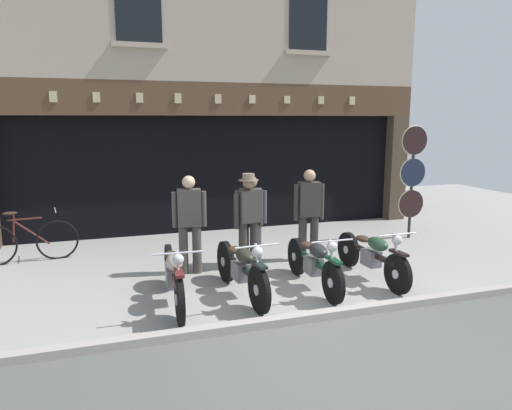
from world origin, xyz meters
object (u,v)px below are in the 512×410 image
Objects in this scene: motorcycle_center_left at (241,268)px; advert_board_near at (123,160)px; salesman_right at (309,211)px; assistant_far_right at (251,216)px; advert_board_far at (63,167)px; tyre_sign_pole at (413,174)px; salesman_left at (190,220)px; motorcycle_center at (314,262)px; motorcycle_left at (174,274)px; shopkeeper_center at (249,216)px; motorcycle_center_right at (372,255)px; leaning_bicycle at (26,241)px.

advert_board_near is at bearing -76.35° from motorcycle_center_left.
salesman_right is 1.07m from assistant_far_right.
advert_board_far is (-4.24, 2.89, 0.64)m from salesman_right.
tyre_sign_pole is at bearing -158.11° from assistant_far_right.
motorcycle_center is at bearing 149.41° from salesman_left.
advert_board_far is (-6.99, 2.07, 0.16)m from tyre_sign_pole.
motorcycle_center is at bearing -146.15° from tyre_sign_pole.
advert_board_far reaches higher than motorcycle_left.
tyre_sign_pole reaches higher than shopkeeper_center.
leaning_bicycle is (-5.36, 2.72, -0.02)m from motorcycle_center_right.
shopkeeper_center is 4.01m from leaning_bicycle.
motorcycle_center_left is 1.21× the size of salesman_right.
advert_board_far is at bearing 163.51° from tyre_sign_pole.
salesman_left is at bearing -25.91° from motorcycle_center_right.
advert_board_near is 1.20m from advert_board_far.
motorcycle_left is at bearing 0.04° from motorcycle_center.
motorcycle_center is at bearing 75.16° from salesman_right.
motorcycle_left is 5.88m from tyre_sign_pole.
salesman_left is 3.18m from advert_board_near.
assistant_far_right is 4.29m from advert_board_far.
leaning_bicycle reaches higher than motorcycle_left.
advert_board_far is (-1.61, 4.24, 1.12)m from motorcycle_left.
leaning_bicycle is at bearing -21.55° from salesman_left.
salesman_left is 1.00× the size of shopkeeper_center.
salesman_left is 1.12m from assistant_far_right.
advert_board_near is (-0.87, 2.97, 0.75)m from salesman_left.
advert_board_far is 0.60× the size of leaning_bicycle.
assistant_far_right reaches higher than motorcycle_center_left.
salesman_left is (-2.69, 1.22, 0.49)m from motorcycle_center_right.
assistant_far_right reaches higher than motorcycle_center_right.
motorcycle_center_left is 1.46m from salesman_left.
motorcycle_center is 1.52m from shopkeeper_center.
advert_board_far is at bearing -30.27° from assistant_far_right.
salesman_left is (0.46, 1.28, 0.47)m from motorcycle_left.
tyre_sign_pole reaches higher than motorcycle_left.
salesman_right reaches higher than salesman_left.
motorcycle_left is at bearing 33.40° from salesman_right.
motorcycle_center is 1.86× the size of advert_board_far.
salesman_right reaches higher than leaning_bicycle.
tyre_sign_pole is at bearing -155.42° from motorcycle_left.
assistant_far_right is at bearing -131.20° from shopkeeper_center.
advert_board_near is at bearing 122.30° from leaning_bicycle.
tyre_sign_pole is 7.68m from leaning_bicycle.
tyre_sign_pole reaches higher than motorcycle_center_left.
leaning_bicycle is (-2.21, 2.78, -0.04)m from motorcycle_left.
tyre_sign_pole is 2.64× the size of advert_board_near.
advert_board_near is at bearing 160.34° from tyre_sign_pole.
motorcycle_left is 2.00m from shopkeeper_center.
advert_board_far is at bearing -66.66° from motorcycle_left.
shopkeeper_center is (-1.68, 1.21, 0.49)m from motorcycle_center_right.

